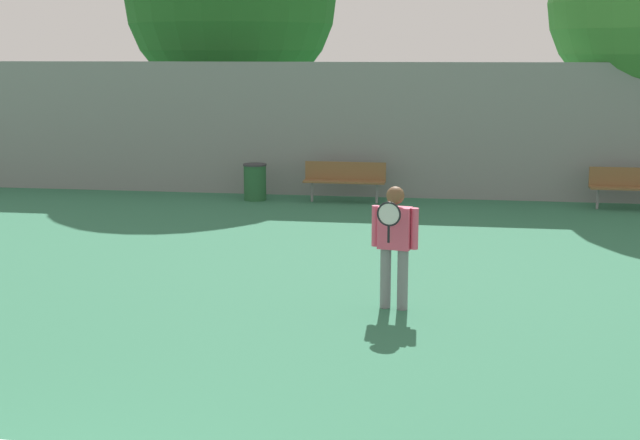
# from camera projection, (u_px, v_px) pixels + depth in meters

# --- Properties ---
(tennis_player) EXTENTS (0.61, 0.46, 1.61)m
(tennis_player) POSITION_uv_depth(u_px,v_px,m) (394.00, 239.00, 11.42)
(tennis_player) COLOR slate
(tennis_player) RESTS_ON ground_plane
(bench_courtside_near) EXTENTS (1.81, 0.40, 0.88)m
(bench_courtside_near) POSITION_uv_depth(u_px,v_px,m) (345.00, 177.00, 19.72)
(bench_courtside_near) COLOR brown
(bench_courtside_near) RESTS_ON ground_plane
(bench_courtside_far) EXTENTS (1.78, 0.40, 0.88)m
(bench_courtside_far) POSITION_uv_depth(u_px,v_px,m) (633.00, 184.00, 18.76)
(bench_courtside_far) COLOR brown
(bench_courtside_far) RESTS_ON ground_plane
(trash_bin) EXTENTS (0.52, 0.52, 0.82)m
(trash_bin) POSITION_uv_depth(u_px,v_px,m) (255.00, 182.00, 19.96)
(trash_bin) COLOR #235B33
(trash_bin) RESTS_ON ground_plane
(back_fence) EXTENTS (26.60, 0.06, 3.06)m
(back_fence) POSITION_uv_depth(u_px,v_px,m) (324.00, 130.00, 20.37)
(back_fence) COLOR gray
(back_fence) RESTS_ON ground_plane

